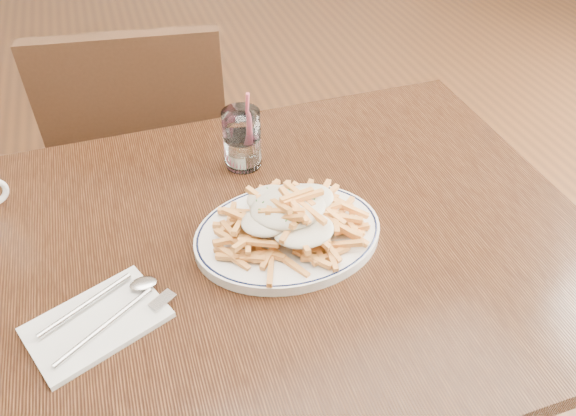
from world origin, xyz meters
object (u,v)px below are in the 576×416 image
object	(u,v)px
table	(244,278)
water_glass	(242,142)
fries_plate	(288,234)
chair_far	(149,158)
loaded_fries	(288,213)

from	to	relation	value
table	water_glass	size ratio (longest dim) A/B	7.54
table	water_glass	bearing A→B (deg)	74.04
fries_plate	water_glass	distance (m)	0.23
table	fries_plate	xyz separation A→B (m)	(0.08, -0.01, 0.09)
chair_far	loaded_fries	size ratio (longest dim) A/B	3.22
fries_plate	loaded_fries	world-z (taller)	loaded_fries
chair_far	loaded_fries	distance (m)	0.72
fries_plate	water_glass	world-z (taller)	water_glass
chair_far	water_glass	xyz separation A→B (m)	(0.17, -0.41, 0.28)
chair_far	water_glass	size ratio (longest dim) A/B	5.73
table	loaded_fries	size ratio (longest dim) A/B	4.24
fries_plate	water_glass	bearing A→B (deg)	94.10
chair_far	water_glass	world-z (taller)	chair_far
table	chair_far	size ratio (longest dim) A/B	1.32
water_glass	fries_plate	bearing A→B (deg)	-85.90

